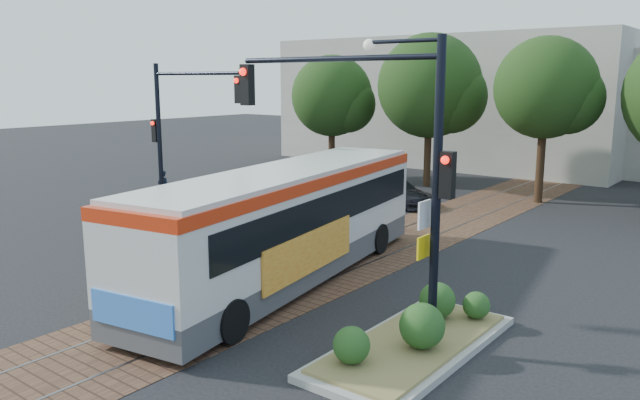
{
  "coord_description": "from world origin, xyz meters",
  "views": [
    {
      "loc": [
        10.57,
        -11.47,
        5.4
      ],
      "look_at": [
        -1.44,
        3.96,
        1.6
      ],
      "focal_mm": 35.0,
      "sensor_mm": 36.0,
      "label": 1
    }
  ],
  "objects": [
    {
      "name": "trackbed",
      "position": [
        0.0,
        4.0,
        0.01
      ],
      "size": [
        3.6,
        40.0,
        0.02
      ],
      "color": "brown",
      "rests_on": "ground"
    },
    {
      "name": "ground",
      "position": [
        0.0,
        0.0,
        0.0
      ],
      "size": [
        120.0,
        120.0,
        0.0
      ],
      "primitive_type": "plane",
      "color": "black",
      "rests_on": "ground"
    },
    {
      "name": "city_bus",
      "position": [
        -0.14,
        0.91,
        1.71
      ],
      "size": [
        4.28,
        11.7,
        3.07
      ],
      "rotation": [
        0.0,
        0.0,
        0.16
      ],
      "color": "#47474A",
      "rests_on": "ground"
    },
    {
      "name": "traffic_island",
      "position": [
        4.82,
        -0.9,
        0.33
      ],
      "size": [
        2.2,
        5.2,
        1.13
      ],
      "color": "gray",
      "rests_on": "ground"
    },
    {
      "name": "warehouses",
      "position": [
        -0.53,
        28.75,
        3.81
      ],
      "size": [
        40.0,
        13.0,
        8.0
      ],
      "color": "#ADA899",
      "rests_on": "ground"
    },
    {
      "name": "parked_car",
      "position": [
        -3.32,
        11.64,
        0.58
      ],
      "size": [
        4.29,
        2.61,
        1.16
      ],
      "primitive_type": "imported",
      "rotation": [
        0.0,
        0.0,
        1.31
      ],
      "color": "black",
      "rests_on": "ground"
    },
    {
      "name": "signal_pole_left",
      "position": [
        -8.37,
        4.0,
        3.86
      ],
      "size": [
        4.99,
        0.34,
        6.0
      ],
      "color": "black",
      "rests_on": "ground"
    },
    {
      "name": "officer",
      "position": [
        -10.78,
        5.08,
        0.8
      ],
      "size": [
        0.65,
        0.5,
        1.61
      ],
      "primitive_type": "imported",
      "rotation": [
        0.0,
        0.0,
        3.35
      ],
      "color": "black",
      "rests_on": "ground"
    },
    {
      "name": "signal_pole_main",
      "position": [
        3.86,
        -0.81,
        4.16
      ],
      "size": [
        5.49,
        0.46,
        6.0
      ],
      "color": "black",
      "rests_on": "ground"
    },
    {
      "name": "tree_row",
      "position": [
        1.21,
        16.42,
        4.85
      ],
      "size": [
        26.4,
        5.6,
        7.67
      ],
      "color": "#382314",
      "rests_on": "ground"
    }
  ]
}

